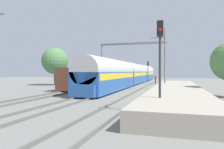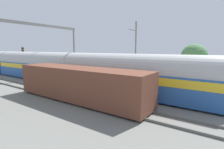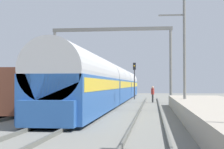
% 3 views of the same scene
% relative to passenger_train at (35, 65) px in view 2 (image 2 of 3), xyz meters
% --- Properties ---
extents(ground, '(120.00, 120.00, 0.00)m').
position_rel_passenger_train_xyz_m(ground, '(0.00, -21.51, -1.97)').
color(ground, slate).
extents(track_far_west, '(1.52, 60.00, 0.16)m').
position_rel_passenger_train_xyz_m(track_far_west, '(-4.11, -21.51, -1.89)').
color(track_far_west, '#595A53').
rests_on(track_far_west, ground).
extents(track_west, '(1.52, 60.00, 0.16)m').
position_rel_passenger_train_xyz_m(track_west, '(0.00, -21.51, -1.89)').
color(track_west, '#595A53').
rests_on(track_west, ground).
extents(track_east, '(1.52, 60.00, 0.16)m').
position_rel_passenger_train_xyz_m(track_east, '(4.11, -21.51, -1.89)').
color(track_east, '#595A53').
rests_on(track_east, ground).
extents(platform, '(4.40, 28.00, 0.90)m').
position_rel_passenger_train_xyz_m(platform, '(7.92, -19.51, -1.52)').
color(platform, '#A39989').
rests_on(platform, ground).
extents(passenger_train, '(2.93, 49.20, 3.82)m').
position_rel_passenger_train_xyz_m(passenger_train, '(0.00, 0.00, 0.00)').
color(passenger_train, '#28569E').
rests_on(passenger_train, ground).
extents(freight_car, '(2.80, 13.00, 2.70)m').
position_rel_passenger_train_xyz_m(freight_car, '(-4.11, -13.45, -0.50)').
color(freight_car, brown).
rests_on(freight_car, ground).
extents(person_crossing, '(0.34, 0.45, 1.73)m').
position_rel_passenger_train_xyz_m(person_crossing, '(4.25, -0.82, -0.94)').
color(person_crossing, '#292929').
rests_on(person_crossing, ground).
extents(railway_signal_far, '(0.36, 0.30, 4.69)m').
position_rel_passenger_train_xyz_m(railway_signal_far, '(1.92, 6.74, 1.05)').
color(railway_signal_far, '#2D2D33').
rests_on(railway_signal_far, ground).
extents(catenary_gantry, '(12.61, 0.28, 7.86)m').
position_rel_passenger_train_xyz_m(catenary_gantry, '(0.00, -1.98, 3.67)').
color(catenary_gantry, slate).
rests_on(catenary_gantry, ground).
extents(catenary_pole_east_mid, '(1.90, 0.20, 8.00)m').
position_rel_passenger_train_xyz_m(catenary_pole_east_mid, '(6.46, -13.42, 2.18)').
color(catenary_pole_east_mid, slate).
rests_on(catenary_pole_east_mid, ground).
extents(tree_east_background, '(3.62, 3.62, 5.14)m').
position_rel_passenger_train_xyz_m(tree_east_background, '(12.68, -19.66, 1.35)').
color(tree_east_background, '#4C3826').
rests_on(tree_east_background, ground).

